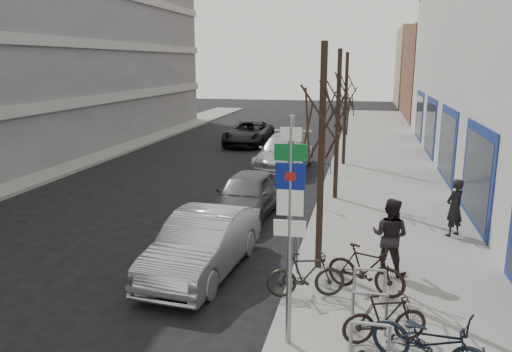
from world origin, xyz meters
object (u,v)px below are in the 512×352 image
at_px(lane_car, 249,133).
at_px(pedestrian_far, 390,235).
at_px(tree_far, 346,82).
at_px(parked_car_back, 285,153).
at_px(tree_mid, 339,89).
at_px(bike_rack, 370,308).
at_px(highway_sign_pole, 290,219).
at_px(meter_mid, 319,187).
at_px(meter_front, 298,243).
at_px(pedestrian_near, 455,208).
at_px(bike_mid_inner, 306,274).
at_px(parked_car_mid, 247,194).
at_px(parked_car_front, 203,244).
at_px(tree_near, 323,104).
at_px(bike_mid_curb, 431,337).
at_px(bike_far_inner, 366,269).
at_px(meter_back, 331,157).
at_px(bike_near_right, 385,318).

height_order(lane_car, pedestrian_far, pedestrian_far).
height_order(tree_far, parked_car_back, tree_far).
bearing_deg(tree_mid, bike_rack, -82.72).
relative_size(highway_sign_pole, meter_mid, 3.31).
bearing_deg(meter_front, pedestrian_near, 41.64).
bearing_deg(bike_mid_inner, highway_sign_pole, 161.46).
height_order(parked_car_mid, lane_car, parked_car_mid).
xyz_separation_m(meter_mid, parked_car_front, (-2.29, -5.61, -0.17)).
relative_size(tree_near, meter_front, 4.33).
bearing_deg(bike_rack, lane_car, 108.80).
bearing_deg(bike_rack, tree_near, 112.48).
height_order(tree_near, bike_mid_curb, tree_near).
bearing_deg(tree_far, pedestrian_near, -70.25).
xyz_separation_m(tree_far, bike_far_inner, (1.12, -14.16, -3.41)).
distance_m(meter_back, pedestrian_near, 8.45).
xyz_separation_m(meter_front, meter_mid, (0.00, 5.50, 0.00)).
bearing_deg(lane_car, pedestrian_far, -66.43).
relative_size(tree_near, pedestrian_near, 3.28).
height_order(bike_mid_curb, pedestrian_near, pedestrian_near).
distance_m(bike_near_right, bike_far_inner, 2.01).
bearing_deg(pedestrian_far, meter_back, -57.09).
bearing_deg(highway_sign_pole, pedestrian_near, 60.23).
bearing_deg(bike_rack, highway_sign_pole, -156.41).
distance_m(bike_far_inner, parked_car_mid, 6.54).
bearing_deg(lane_car, tree_far, -41.33).
xyz_separation_m(meter_back, bike_mid_inner, (0.34, -12.16, -0.25)).
distance_m(bike_mid_inner, pedestrian_far, 2.47).
distance_m(highway_sign_pole, meter_mid, 8.65).
relative_size(tree_mid, bike_mid_inner, 3.26).
bearing_deg(meter_front, bike_near_right, -54.05).
bearing_deg(parked_car_back, pedestrian_near, -53.26).
xyz_separation_m(tree_near, parked_car_front, (-2.74, -0.61, -3.36)).
height_order(bike_near_right, parked_car_mid, parked_car_mid).
relative_size(tree_near, meter_back, 4.33).
relative_size(bike_mid_curb, parked_car_mid, 0.45).
relative_size(tree_mid, bike_near_right, 3.49).
distance_m(tree_mid, meter_back, 5.13).
bearing_deg(tree_near, meter_back, 92.45).
bearing_deg(meter_mid, tree_far, 86.78).
xyz_separation_m(parked_car_front, lane_car, (-3.35, 19.13, -0.02)).
relative_size(tree_far, meter_front, 4.33).
bearing_deg(meter_front, parked_car_front, -177.34).
bearing_deg(bike_rack, bike_near_right, -42.30).
xyz_separation_m(pedestrian_near, pedestrian_far, (-1.91, -3.05, 0.09)).
bearing_deg(tree_near, bike_rack, -67.52).
distance_m(bike_far_inner, pedestrian_near, 4.90).
bearing_deg(bike_far_inner, bike_mid_curb, -138.38).
distance_m(tree_near, tree_mid, 6.50).
xyz_separation_m(highway_sign_pole, bike_mid_inner, (0.09, 1.85, -1.80)).
xyz_separation_m(bike_rack, pedestrian_near, (2.37, 5.97, 0.33)).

